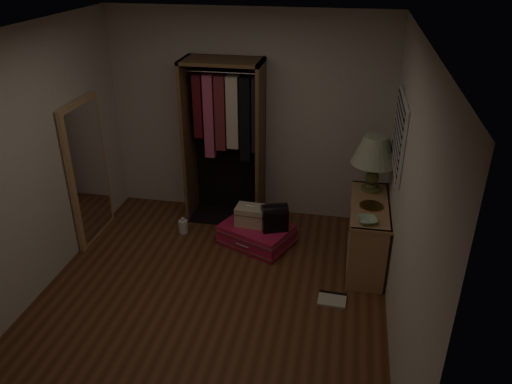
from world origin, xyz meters
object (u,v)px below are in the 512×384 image
(open_wardrobe, at_px, (227,129))
(table_lamp, at_px, (375,151))
(console_bookshelf, at_px, (367,231))
(floor_mirror, at_px, (88,172))
(black_bag, at_px, (274,216))
(pink_suitcase, at_px, (256,234))
(train_case, at_px, (251,215))
(white_jug, at_px, (183,226))

(open_wardrobe, bearing_deg, table_lamp, -13.77)
(console_bookshelf, distance_m, open_wardrobe, 2.06)
(open_wardrobe, height_order, table_lamp, open_wardrobe)
(floor_mirror, bearing_deg, black_bag, 3.37)
(open_wardrobe, bearing_deg, pink_suitcase, -51.79)
(open_wardrobe, height_order, floor_mirror, open_wardrobe)
(floor_mirror, height_order, pink_suitcase, floor_mirror)
(pink_suitcase, bearing_deg, table_lamp, 31.25)
(console_bookshelf, distance_m, table_lamp, 0.88)
(open_wardrobe, relative_size, black_bag, 5.90)
(black_bag, bearing_deg, train_case, 148.04)
(console_bookshelf, relative_size, train_case, 3.13)
(pink_suitcase, bearing_deg, floor_mirror, -152.08)
(floor_mirror, xyz_separation_m, white_jug, (1.03, 0.24, -0.77))
(open_wardrobe, distance_m, black_bag, 1.24)
(pink_suitcase, xyz_separation_m, train_case, (-0.07, 0.02, 0.24))
(table_lamp, relative_size, white_jug, 3.19)
(pink_suitcase, relative_size, table_lamp, 1.52)
(floor_mirror, xyz_separation_m, train_case, (1.89, 0.18, -0.49))
(pink_suitcase, bearing_deg, console_bookshelf, 18.06)
(pink_suitcase, xyz_separation_m, black_bag, (0.22, -0.03, 0.29))
(black_bag, distance_m, white_jug, 1.21)
(train_case, height_order, black_bag, black_bag)
(open_wardrobe, height_order, train_case, open_wardrobe)
(pink_suitcase, bearing_deg, white_jug, -161.73)
(floor_mirror, distance_m, train_case, 1.96)
(console_bookshelf, bearing_deg, floor_mirror, -179.17)
(open_wardrobe, bearing_deg, white_jug, -131.03)
(black_bag, height_order, white_jug, black_bag)
(floor_mirror, bearing_deg, white_jug, 13.34)
(floor_mirror, height_order, train_case, floor_mirror)
(console_bookshelf, relative_size, table_lamp, 1.75)
(train_case, distance_m, white_jug, 0.91)
(train_case, bearing_deg, open_wardrobe, 127.91)
(black_bag, relative_size, white_jug, 1.73)
(pink_suitcase, xyz_separation_m, white_jug, (-0.94, 0.08, -0.04))
(open_wardrobe, distance_m, white_jug, 1.32)
(console_bookshelf, height_order, pink_suitcase, console_bookshelf)
(console_bookshelf, relative_size, black_bag, 3.22)
(console_bookshelf, height_order, black_bag, console_bookshelf)
(console_bookshelf, relative_size, pink_suitcase, 1.15)
(console_bookshelf, height_order, open_wardrobe, open_wardrobe)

